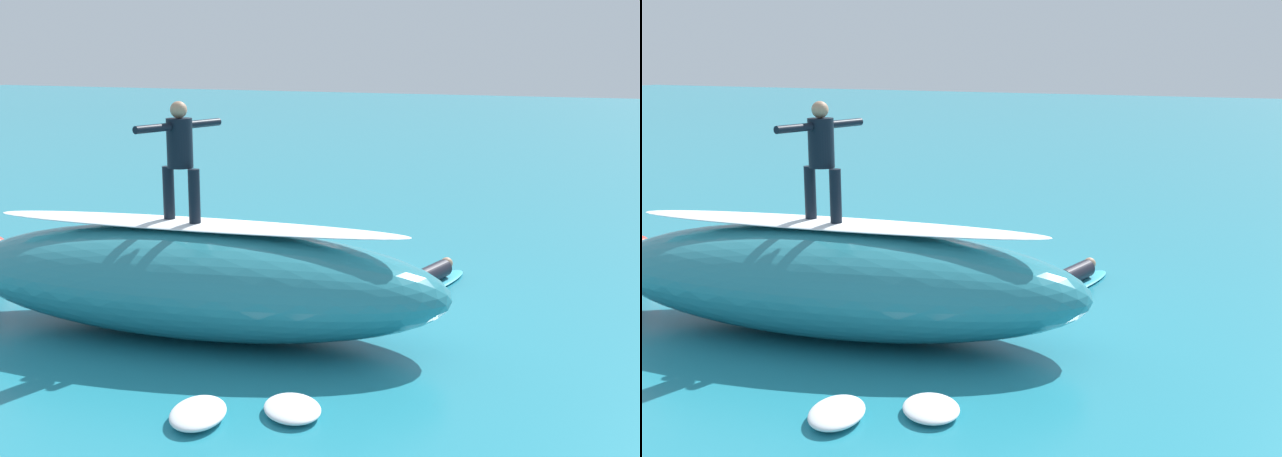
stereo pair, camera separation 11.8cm
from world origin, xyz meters
TOP-DOWN VIEW (x-y plane):
  - ground_plane at (0.00, 0.00)m, footprint 120.00×120.00m
  - wave_crest at (0.03, 2.25)m, footprint 7.65×3.33m
  - wave_foam_lip at (0.03, 2.25)m, footprint 6.37×1.54m
  - surfboard_riding at (0.20, 2.27)m, footprint 2.06×0.98m
  - surfer_riding at (0.20, 2.27)m, footprint 0.66×1.59m
  - surfboard_paddling at (-2.47, -1.53)m, footprint 0.92×2.27m
  - surfer_paddling at (-2.44, -1.40)m, footprint 0.61×1.81m
  - foam_patch_near at (-2.47, 4.36)m, footprint 1.03×1.08m
  - foam_patch_mid at (-1.57, 4.91)m, footprint 0.89×1.10m

SIDE VIEW (x-z plane):
  - ground_plane at x=0.00m, z-range 0.00..0.00m
  - surfboard_paddling at x=-2.47m, z-range 0.00..0.07m
  - foam_patch_near at x=-2.47m, z-range 0.00..0.15m
  - foam_patch_mid at x=-1.57m, z-range 0.00..0.17m
  - surfer_paddling at x=-2.44m, z-range 0.04..0.37m
  - wave_crest at x=0.03m, z-range 0.00..1.56m
  - surfboard_riding at x=0.20m, z-range 1.56..1.64m
  - wave_foam_lip at x=0.03m, z-range 1.56..1.64m
  - surfer_riding at x=0.20m, z-range 1.78..3.48m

